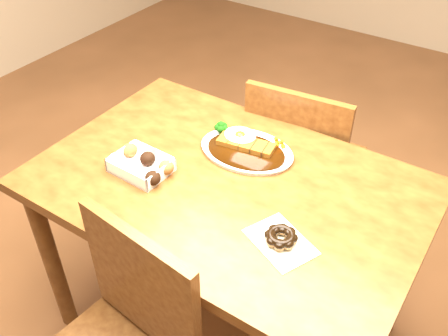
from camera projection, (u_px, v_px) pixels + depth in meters
The scene contains 6 objects.
ground at pixel (227, 322), 2.02m from camera, with size 6.00×6.00×0.00m, color brown.
table at pixel (228, 205), 1.61m from camera, with size 1.20×0.80×0.75m.
chair_far at pixel (301, 163), 2.06m from camera, with size 0.46×0.46×0.87m.
katsu_curry_plate at pixel (246, 148), 1.66m from camera, with size 0.33×0.25×0.06m.
donut_box at pixel (141, 164), 1.58m from camera, with size 0.21×0.14×0.05m.
pon_de_ring at pixel (281, 237), 1.34m from camera, with size 0.22×0.19×0.04m.
Camera 1 is at (0.65, -0.99, 1.75)m, focal length 40.00 mm.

